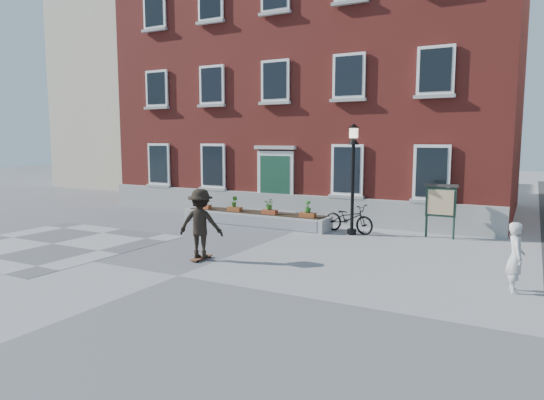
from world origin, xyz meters
The scene contains 10 objects.
ground centered at (0.00, 0.00, 0.00)m, with size 100.00×100.00×0.00m, color gray.
checker_patch centered at (-6.00, 1.00, 0.01)m, with size 6.00×6.00×0.01m, color #525254.
distant_building centered at (-18.00, 20.00, 6.50)m, with size 10.00×12.00×13.00m, color beige.
bicycle centered at (1.82, 7.46, 0.53)m, with size 0.70×2.01×1.06m, color black.
bystander centered at (7.40, 2.56, 0.79)m, with size 0.57×0.38×1.57m, color silver.
brick_building centered at (-2.00, 13.98, 6.30)m, with size 18.40×10.85×12.60m.
planter_assembly centered at (-1.99, 7.18, 0.31)m, with size 6.20×1.12×1.15m.
lamp_post centered at (2.03, 7.17, 2.54)m, with size 0.40×0.40×3.93m.
notice_board centered at (4.91, 7.99, 1.26)m, with size 1.10×0.16×1.87m.
skateboarder centered at (-0.48, 1.61, 1.04)m, with size 1.41×1.05×2.01m.
Camera 1 is at (7.64, -9.20, 3.36)m, focal length 32.00 mm.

